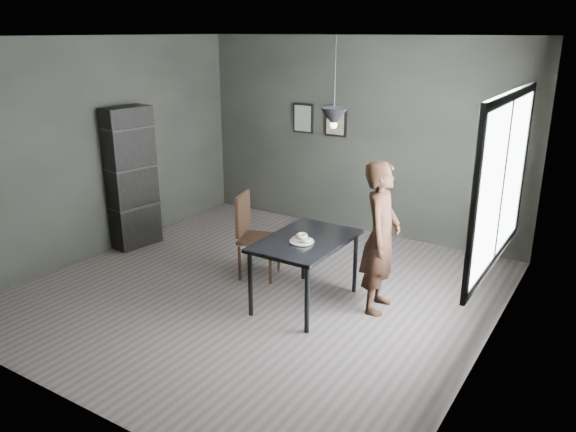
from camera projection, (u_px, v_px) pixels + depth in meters
The scene contains 13 objects.
ground at pixel (260, 290), 6.49m from camera, with size 5.00×5.00×0.00m, color #3C3634.
back_wall at pixel (358, 137), 8.06m from camera, with size 5.00×0.10×2.80m, color black.
ceiling at pixel (256, 36), 5.61m from camera, with size 5.00×5.00×0.02m.
window_assembly at pixel (503, 181), 4.90m from camera, with size 0.04×1.96×1.56m.
cafe_table at pixel (305, 246), 5.97m from camera, with size 0.80×1.20×0.75m.
white_plate at pixel (302, 242), 5.85m from camera, with size 0.23×0.23×0.01m, color white.
donut_pile at pixel (302, 238), 5.84m from camera, with size 0.22×0.17×0.09m.
woman at pixel (381, 238), 5.82m from camera, with size 0.59×0.39×1.62m, color black.
wood_chair at pixel (252, 230), 6.71m from camera, with size 0.56×0.56×1.03m.
shelf_unit at pixel (131, 178), 7.59m from camera, with size 0.36×0.64×1.91m, color black.
pendant_lamp at pixel (334, 117), 5.49m from camera, with size 0.28×0.28×0.86m.
framed_print_left at pixel (303, 118), 8.42m from camera, with size 0.34×0.04×0.44m.
framed_print_right at pixel (336, 121), 8.15m from camera, with size 0.34×0.04×0.44m.
Camera 1 is at (3.41, -4.81, 2.85)m, focal length 35.00 mm.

